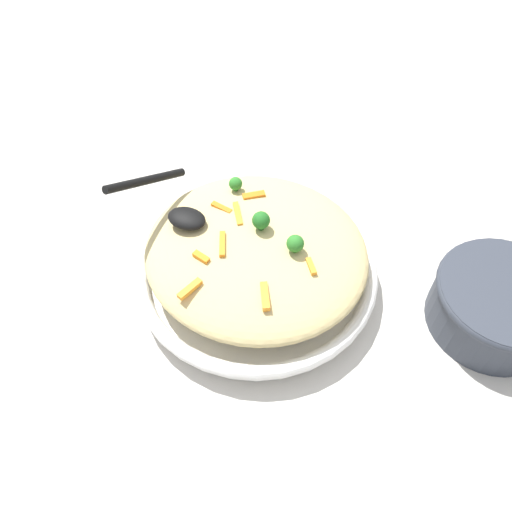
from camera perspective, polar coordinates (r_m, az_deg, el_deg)
The scene contains 16 objects.
ground_plane at distance 0.78m, azimuth -0.00°, elevation -2.83°, with size 2.40×2.40×0.00m, color beige.
serving_bowl at distance 0.76m, azimuth -0.00°, elevation -1.71°, with size 0.36×0.36×0.05m.
pasta_mound at distance 0.72m, azimuth -0.00°, elevation 0.55°, with size 0.32×0.30×0.06m, color #D1BA7A.
carrot_piece_0 at distance 0.69m, azimuth -3.81°, elevation 1.34°, with size 0.04×0.01×0.01m, color orange.
carrot_piece_1 at distance 0.72m, azimuth -2.07°, elevation 4.79°, with size 0.04×0.01×0.01m, color orange.
carrot_piece_2 at distance 0.68m, azimuth -6.19°, elevation -0.15°, with size 0.02×0.01×0.01m, color orange.
carrot_piece_3 at distance 0.74m, azimuth -3.90°, elevation 5.44°, with size 0.03×0.01×0.01m, color orange.
carrot_piece_4 at distance 0.65m, azimuth -7.47°, elevation -3.70°, with size 0.04×0.01×0.01m, color orange.
carrot_piece_5 at distance 0.67m, azimuth 6.22°, elevation -1.19°, with size 0.03×0.01×0.01m, color orange.
carrot_piece_6 at distance 0.64m, azimuth 1.02°, elevation -4.56°, with size 0.04×0.01×0.01m, color orange.
carrot_piece_7 at distance 0.75m, azimuth -0.24°, elevation 6.83°, with size 0.03×0.01×0.01m, color orange.
broccoli_floret_0 at distance 0.69m, azimuth 0.25°, elevation 4.12°, with size 0.03×0.03×0.03m.
broccoli_floret_1 at distance 0.67m, azimuth 4.44°, elevation 1.37°, with size 0.02×0.02×0.03m.
broccoli_floret_2 at distance 0.76m, azimuth -2.32°, elevation 8.13°, with size 0.02×0.02×0.02m.
serving_spoon at distance 0.72m, azimuth -9.37°, elevation 5.69°, with size 0.12×0.14×0.08m.
companion_bowl at distance 0.77m, azimuth 25.64°, elevation -4.84°, with size 0.18×0.18×0.08m.
Camera 1 is at (-0.17, 0.42, 0.63)m, focal length 35.50 mm.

